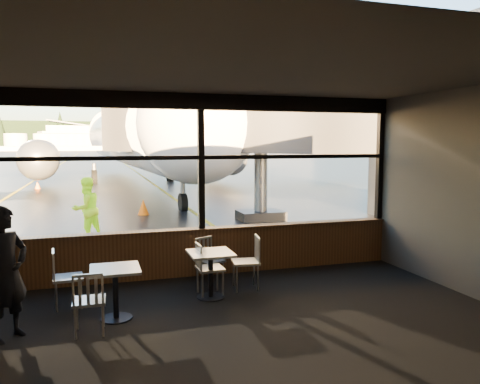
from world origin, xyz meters
name	(u,v)px	position (x,y,z in m)	size (l,w,h in m)	color
ground_plane	(103,153)	(0.00, 120.00, 0.00)	(520.00, 520.00, 0.00)	black
carpet_floor	(250,333)	(0.00, -3.00, 0.01)	(8.00, 6.00, 0.01)	black
ceiling	(251,70)	(0.00, -3.00, 3.50)	(8.00, 6.00, 0.04)	#38332D
wall_back	(385,261)	(0.00, -6.00, 1.75)	(8.00, 0.04, 3.50)	#48433A
window_sill	(202,252)	(0.00, 0.00, 0.45)	(8.00, 0.28, 0.90)	#523019
window_header	(201,102)	(0.00, 0.00, 3.35)	(8.00, 0.18, 0.30)	black
mullion_centre	(201,163)	(0.00, 0.00, 2.20)	(0.12, 0.12, 2.60)	black
mullion_right	(380,160)	(3.95, 0.00, 2.20)	(0.12, 0.12, 2.60)	black
window_transom	(201,157)	(0.00, 0.00, 2.30)	(8.00, 0.10, 0.08)	black
airliner	(134,90)	(0.47, 21.56, 5.87)	(31.99, 38.39, 11.73)	white
jet_bridge	(273,149)	(3.60, 5.50, 2.39)	(8.96, 10.95, 4.78)	#2A2A2D
cafe_table_near	(211,275)	(-0.16, -1.40, 0.39)	(0.71, 0.71, 0.78)	#9B978F
cafe_table_mid	(116,294)	(-1.71, -1.92, 0.39)	(0.70, 0.70, 0.77)	gray
chair_near_e	(246,263)	(0.54, -1.12, 0.48)	(0.52, 0.52, 0.96)	#B8B1A6
chair_near_w	(210,269)	(-0.14, -1.25, 0.45)	(0.50, 0.50, 0.91)	#BDB7AA
chair_near_n	(210,261)	(0.01, -0.67, 0.43)	(0.47, 0.47, 0.87)	#AFAB9E
chair_mid_s	(89,302)	(-2.07, -2.34, 0.45)	(0.49, 0.49, 0.89)	#BBB5A9
chair_mid_w	(68,278)	(-2.40, -1.16, 0.47)	(0.51, 0.51, 0.93)	#B9B3A7
passenger	(6,273)	(-3.09, -2.21, 0.89)	(0.65, 0.42, 1.77)	black
ground_crew	(86,209)	(-2.21, 4.09, 0.84)	(0.82, 0.64, 1.68)	#BFF219
cone_nose	(143,207)	(-0.34, 8.17, 0.28)	(0.40, 0.40, 0.56)	orange
cone_wing	(38,185)	(-5.10, 19.59, 0.21)	(0.31, 0.31, 0.43)	#E05D07
hangar_mid	(100,137)	(0.00, 185.00, 5.00)	(38.00, 15.00, 10.00)	silver
hangar_right	(250,135)	(60.00, 178.00, 6.00)	(50.00, 20.00, 12.00)	silver
fuel_tank_a	(16,142)	(-30.00, 182.00, 3.00)	(8.00, 8.00, 6.00)	silver
fuel_tank_b	(45,142)	(-20.00, 182.00, 3.00)	(8.00, 8.00, 6.00)	silver
fuel_tank_c	(73,142)	(-10.00, 182.00, 3.00)	(8.00, 8.00, 6.00)	silver
treeline	(99,135)	(0.00, 210.00, 6.00)	(360.00, 3.00, 12.00)	black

